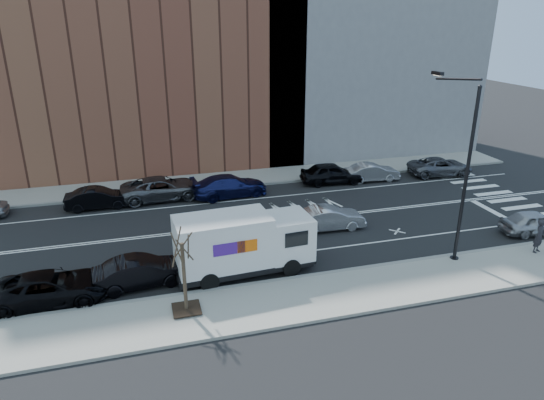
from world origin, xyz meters
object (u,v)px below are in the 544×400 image
fedex_van (243,243)px  pedestrian (539,236)px  driving_sedan (329,218)px  far_parked_b (98,198)px  near_parked_front (535,222)px

fedex_van → pedestrian: (15.55, -2.36, -0.56)m
fedex_van → driving_sedan: bearing=28.1°
driving_sedan → far_parked_b: bearing=63.4°
fedex_van → far_parked_b: 13.31m
driving_sedan → pedestrian: pedestrian is taller
fedex_van → far_parked_b: bearing=120.0°
fedex_van → pedestrian: size_ratio=3.76×
fedex_van → near_parked_front: size_ratio=1.72×
driving_sedan → pedestrian: size_ratio=2.29×
near_parked_front → pedestrian: pedestrian is taller
fedex_van → pedestrian: fedex_van is taller
driving_sedan → near_parked_front: 12.00m
fedex_van → pedestrian: bearing=-12.2°
fedex_van → far_parked_b: (-7.34, 11.07, -0.94)m
pedestrian → far_parked_b: bearing=126.7°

